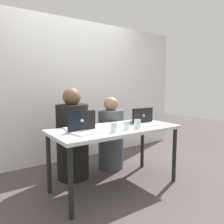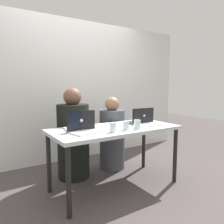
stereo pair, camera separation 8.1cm
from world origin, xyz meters
name	(u,v)px [view 1 (the left image)]	position (x,y,z in m)	size (l,w,h in m)	color
ground_plane	(115,186)	(0.00, 0.00, 0.00)	(12.00, 12.00, 0.00)	#473F40
back_wall	(70,91)	(0.00, 1.31, 1.15)	(4.50, 0.10, 2.31)	silver
desk	(115,133)	(0.00, 0.00, 0.67)	(1.54, 0.71, 0.74)	silver
person_on_left	(73,139)	(-0.31, 0.55, 0.54)	(0.45, 0.45, 1.21)	black
person_on_right	(111,137)	(0.31, 0.55, 0.48)	(0.38, 0.38, 1.07)	#454950
laptop_front_right	(146,121)	(0.43, -0.07, 0.79)	(0.35, 0.25, 0.21)	silver
laptop_front_left	(85,128)	(-0.43, -0.05, 0.79)	(0.37, 0.29, 0.22)	silver
laptop_back_right	(139,120)	(0.44, 0.08, 0.79)	(0.36, 0.25, 0.20)	#35393A
laptop_back_left	(80,126)	(-0.42, 0.11, 0.79)	(0.35, 0.29, 0.23)	#AFB3B6
water_glass_center	(126,126)	(0.02, -0.19, 0.79)	(0.07, 0.07, 0.10)	silver
water_glass_right	(137,125)	(0.16, -0.21, 0.79)	(0.08, 0.08, 0.11)	silver
water_glass_left	(114,128)	(-0.17, -0.21, 0.79)	(0.07, 0.07, 0.11)	silver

